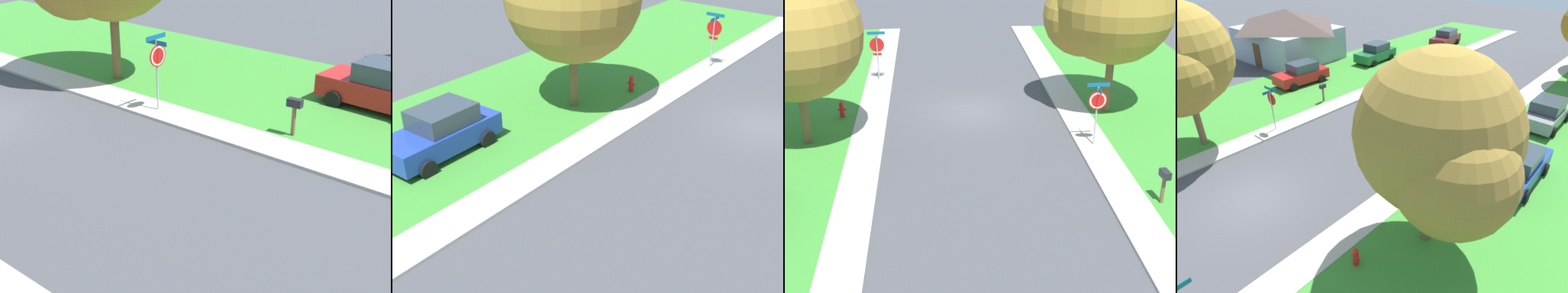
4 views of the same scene
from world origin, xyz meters
The scene contains 9 objects.
ground_plane centered at (0.00, 0.00, 0.00)m, with size 120.00×120.00×0.00m, color #424247.
sidewalk_east centered at (4.70, 12.00, 0.05)m, with size 1.40×56.00×0.10m, color #B7B2A8.
sidewalk_west centered at (-4.70, 12.00, 0.05)m, with size 1.40×56.00×0.10m, color #B7B2A8.
stop_sign_near_corner centered at (4.70, -4.67, 1.88)m, with size 0.92×0.92×2.77m.
stop_sign_far_corner centered at (-4.68, 4.33, 1.89)m, with size 0.92×0.92×2.77m.
tree_corner_large centered at (7.44, 2.84, 4.54)m, with size 5.77×5.37×7.40m.
tree_sidewalk_near centered at (-5.95, 0.42, 4.90)m, with size 5.66×5.27×7.71m.
fire_hydrant centered at (6.04, 0.36, 0.44)m, with size 0.38×0.22×0.83m.
mailbox centered at (-5.76, 9.11, 1.01)m, with size 0.28×0.50×1.31m.
Camera 3 is at (1.92, 25.95, 10.44)m, focal length 54.31 mm.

